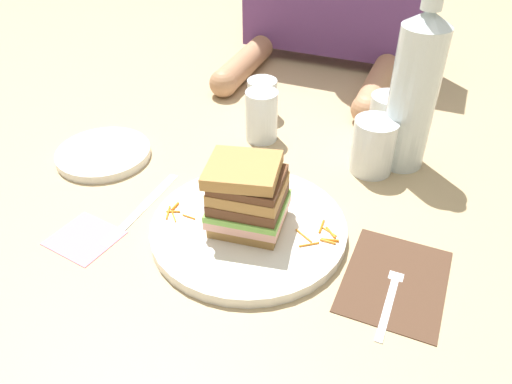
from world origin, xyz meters
name	(u,v)px	position (x,y,z in m)	size (l,w,h in m)	color
ground_plane	(248,225)	(0.00, 0.00, 0.00)	(3.00, 3.00, 0.00)	tan
main_plate	(249,228)	(0.01, -0.02, 0.01)	(0.30, 0.30, 0.02)	white
sandwich	(248,196)	(0.01, -0.02, 0.07)	(0.12, 0.11, 0.11)	#A87A42
carrot_shred_0	(168,213)	(-0.12, -0.04, 0.02)	(0.00, 0.00, 0.03)	orange
carrot_shred_1	(175,206)	(-0.12, -0.02, 0.02)	(0.00, 0.00, 0.02)	orange
carrot_shred_2	(174,217)	(-0.11, -0.04, 0.02)	(0.00, 0.00, 0.03)	orange
carrot_shred_3	(189,217)	(-0.08, -0.04, 0.02)	(0.00, 0.00, 0.02)	orange
carrot_shred_4	(173,211)	(-0.11, -0.03, 0.02)	(0.00, 0.00, 0.02)	orange
carrot_shred_5	(309,244)	(0.11, -0.03, 0.02)	(0.00, 0.00, 0.03)	orange
carrot_shred_6	(331,232)	(0.13, 0.01, 0.02)	(0.00, 0.00, 0.03)	orange
carrot_shred_7	(329,231)	(0.13, 0.01, 0.02)	(0.00, 0.00, 0.03)	orange
carrot_shred_8	(304,236)	(0.09, -0.01, 0.02)	(0.00, 0.00, 0.03)	orange
carrot_shred_9	(330,240)	(0.13, -0.01, 0.02)	(0.00, 0.00, 0.03)	orange
carrot_shred_10	(322,226)	(0.11, 0.02, 0.02)	(0.00, 0.00, 0.03)	orange
carrot_shred_11	(328,241)	(0.13, -0.01, 0.02)	(0.00, 0.00, 0.02)	orange
napkin_dark	(395,280)	(0.23, -0.03, 0.00)	(0.13, 0.18, 0.00)	#4C3323
fork	(392,290)	(0.23, -0.05, 0.00)	(0.02, 0.17, 0.00)	silver
knife	(140,209)	(-0.18, -0.03, 0.00)	(0.02, 0.20, 0.00)	silver
juice_glass	(373,149)	(0.14, 0.22, 0.04)	(0.08, 0.08, 0.10)	white
water_bottle	(414,91)	(0.19, 0.27, 0.14)	(0.08, 0.08, 0.32)	silver
empty_tumbler_0	(262,98)	(-0.11, 0.34, 0.04)	(0.06, 0.06, 0.08)	silver
empty_tumbler_1	(388,116)	(0.15, 0.36, 0.04)	(0.08, 0.08, 0.08)	silver
empty_tumbler_2	(261,116)	(-0.08, 0.25, 0.05)	(0.06, 0.06, 0.10)	silver
side_plate	(104,154)	(-0.32, 0.08, 0.01)	(0.17, 0.17, 0.02)	white
napkin_pink	(85,238)	(-0.22, -0.12, 0.00)	(0.09, 0.09, 0.00)	pink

